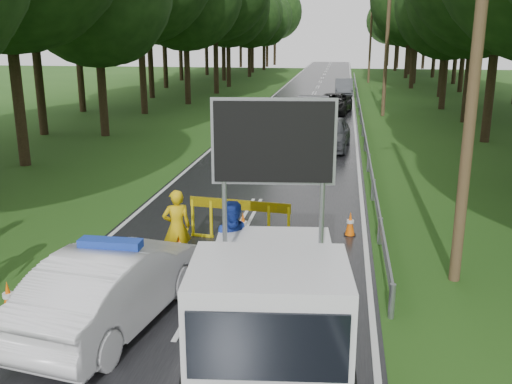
% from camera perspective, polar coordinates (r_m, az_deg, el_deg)
% --- Properties ---
extents(ground, '(160.00, 160.00, 0.00)m').
position_cam_1_polar(ground, '(11.63, -5.51, -11.13)').
color(ground, '#1E4513').
rests_on(ground, ground).
extents(road, '(7.00, 140.00, 0.02)m').
position_cam_1_polar(road, '(40.47, 4.94, 8.16)').
color(road, black).
rests_on(road, ground).
extents(guardrail, '(0.12, 60.06, 0.70)m').
position_cam_1_polar(guardrail, '(40.00, 10.28, 8.66)').
color(guardrail, gray).
rests_on(guardrail, ground).
extents(utility_pole_near, '(1.40, 0.24, 10.00)m').
position_cam_1_polar(utility_pole_near, '(12.32, 21.32, 13.87)').
color(utility_pole_near, '#4E3C24').
rests_on(utility_pole_near, ground).
extents(utility_pole_mid, '(1.40, 0.24, 10.00)m').
position_cam_1_polar(utility_pole_mid, '(38.13, 13.00, 15.00)').
color(utility_pole_mid, '#4E3C24').
rests_on(utility_pole_mid, ground).
extents(utility_pole_far, '(1.40, 0.24, 10.00)m').
position_cam_1_polar(utility_pole_far, '(64.10, 11.40, 15.18)').
color(utility_pole_far, '#4E3C24').
rests_on(utility_pole_far, ground).
extents(police_sedan, '(2.32, 4.79, 1.66)m').
position_cam_1_polar(police_sedan, '(10.86, -14.05, -9.12)').
color(police_sedan, silver).
rests_on(police_sedan, ground).
extents(work_truck, '(2.80, 5.38, 4.13)m').
position_cam_1_polar(work_truck, '(9.22, 1.50, -10.81)').
color(work_truck, gray).
rests_on(work_truck, ground).
extents(barrier, '(2.67, 0.37, 1.11)m').
position_cam_1_polar(barrier, '(14.62, -1.66, -1.83)').
color(barrier, '#DAC40B').
rests_on(barrier, ground).
extents(officer, '(0.77, 0.65, 1.78)m').
position_cam_1_polar(officer, '(13.33, -7.92, -3.49)').
color(officer, '#DEB30C').
rests_on(officer, ground).
extents(civilian, '(1.08, 0.92, 1.94)m').
position_cam_1_polar(civilian, '(11.80, -2.10, -5.49)').
color(civilian, navy).
rests_on(civilian, ground).
extents(queue_car_first, '(2.04, 4.46, 1.48)m').
position_cam_1_polar(queue_car_first, '(26.81, 7.41, 5.87)').
color(queue_car_first, '#3B3D42').
rests_on(queue_car_first, ground).
extents(queue_car_second, '(2.26, 5.50, 1.59)m').
position_cam_1_polar(queue_car_second, '(32.96, 5.47, 7.83)').
color(queue_car_second, '#A2A4AA').
rests_on(queue_car_second, ground).
extents(queue_car_third, '(2.79, 5.02, 1.33)m').
position_cam_1_polar(queue_car_third, '(38.89, 7.66, 8.75)').
color(queue_car_third, black).
rests_on(queue_car_third, ground).
extents(queue_car_fourth, '(1.60, 4.32, 1.41)m').
position_cam_1_polar(queue_car_fourth, '(50.80, 8.77, 10.34)').
color(queue_car_fourth, '#46494E').
rests_on(queue_car_fourth, ground).
extents(cone_near_left, '(0.34, 0.34, 0.71)m').
position_cam_1_polar(cone_near_left, '(11.98, -23.50, -9.79)').
color(cone_near_left, black).
rests_on(cone_near_left, ground).
extents(cone_center, '(0.39, 0.39, 0.82)m').
position_cam_1_polar(cone_center, '(13.48, -7.63, -5.48)').
color(cone_center, black).
rests_on(cone_center, ground).
extents(cone_far, '(0.36, 0.36, 0.75)m').
position_cam_1_polar(cone_far, '(14.86, -1.31, -3.46)').
color(cone_far, black).
rests_on(cone_far, ground).
extents(cone_left_mid, '(0.31, 0.31, 0.65)m').
position_cam_1_polar(cone_left_mid, '(12.53, -13.98, -7.93)').
color(cone_left_mid, black).
rests_on(cone_left_mid, ground).
extents(cone_right, '(0.32, 0.32, 0.67)m').
position_cam_1_polar(cone_right, '(15.35, 9.40, -3.19)').
color(cone_right, black).
rests_on(cone_right, ground).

